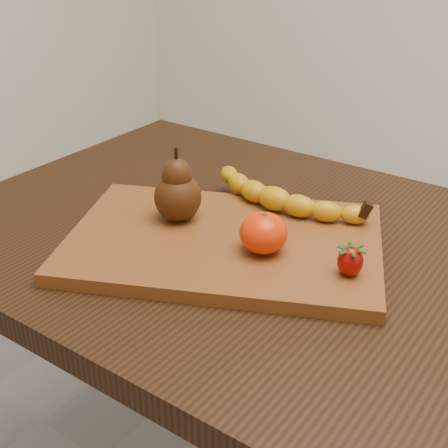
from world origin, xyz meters
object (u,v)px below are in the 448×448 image
Objects in this scene: cutting_board at (224,242)px; mandarin at (264,233)px; table at (258,291)px; pear at (177,185)px.

cutting_board is 0.08m from mandarin.
table is 14.92× the size of mandarin.
pear reaches higher than mandarin.
pear is (-0.12, -0.05, 0.17)m from table.
mandarin reaches higher than table.
mandarin is at bearing -54.39° from table.
cutting_board is 6.71× the size of mandarin.
mandarin is (0.04, -0.06, 0.15)m from table.
table is at bearing 42.07° from cutting_board.
cutting_board is at bearing -3.91° from pear.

